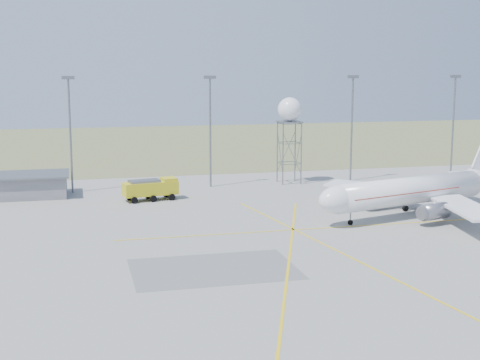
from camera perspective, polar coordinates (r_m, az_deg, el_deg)
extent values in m
plane|color=#A3A29E|center=(67.81, 17.54, -9.67)|extent=(400.00, 400.00, 0.00)
cube|color=#5C6F3D|center=(198.52, -3.94, 3.18)|extent=(400.00, 120.00, 0.03)
cube|color=gray|center=(120.48, -18.87, -0.55)|extent=(18.00, 9.00, 3.60)
cube|color=slate|center=(120.18, -18.92, 0.36)|extent=(19.00, 10.00, 0.30)
cylinder|color=slate|center=(120.91, -14.27, 3.62)|extent=(0.36, 0.36, 20.00)
cube|color=slate|center=(120.35, -14.47, 8.46)|extent=(2.20, 0.50, 0.60)
cylinder|color=slate|center=(123.31, -2.55, 4.02)|extent=(0.36, 0.36, 20.00)
cube|color=slate|center=(122.76, -2.59, 8.76)|extent=(2.20, 0.50, 0.60)
cylinder|color=slate|center=(131.71, 9.51, 4.24)|extent=(0.36, 0.36, 20.00)
cube|color=slate|center=(131.20, 9.63, 8.68)|extent=(2.20, 0.50, 0.60)
cylinder|color=slate|center=(141.88, 17.72, 4.29)|extent=(0.36, 0.36, 20.00)
cube|color=slate|center=(141.41, 17.93, 8.41)|extent=(2.20, 0.50, 0.60)
cylinder|color=white|center=(102.06, 14.30, -0.89)|extent=(26.54, 11.31, 4.07)
ellipsoid|color=white|center=(93.39, 8.49, -1.65)|extent=(7.39, 5.73, 4.07)
cube|color=black|center=(92.53, 7.90, -1.36)|extent=(2.11, 2.58, 0.99)
cube|color=white|center=(115.52, 18.79, 0.49)|extent=(4.69, 6.28, 0.18)
cube|color=white|center=(109.84, 11.51, -0.61)|extent=(14.56, 15.34, 0.37)
cube|color=white|center=(97.20, 18.70, -2.23)|extent=(7.57, 16.87, 0.37)
cylinder|color=slate|center=(105.95, 11.64, -1.48)|extent=(4.76, 3.44, 2.34)
cylinder|color=slate|center=(97.67, 16.25, -2.60)|extent=(4.76, 3.44, 2.34)
cube|color=#B01F0B|center=(100.65, 13.48, -0.95)|extent=(20.69, 9.64, 0.12)
cylinder|color=black|center=(95.36, 9.39, -3.54)|extent=(0.88, 0.88, 0.92)
cube|color=black|center=(104.13, 15.03, -2.64)|extent=(2.68, 6.15, 0.92)
cylinder|color=slate|center=(104.03, 15.04, -2.39)|extent=(0.30, 0.30, 1.83)
cylinder|color=slate|center=(125.73, 3.69, 2.22)|extent=(0.22, 0.22, 11.77)
cylinder|color=slate|center=(126.87, 5.25, 2.27)|extent=(0.22, 0.22, 11.77)
cylinder|color=slate|center=(130.27, 4.73, 2.46)|extent=(0.22, 0.22, 11.77)
cylinder|color=slate|center=(129.16, 3.20, 2.42)|extent=(0.22, 0.22, 11.77)
cube|color=slate|center=(127.40, 4.25, 4.97)|extent=(4.22, 4.22, 0.23)
sphere|color=white|center=(127.24, 4.26, 6.03)|extent=(4.53, 4.53, 4.53)
cube|color=gold|center=(112.26, -7.66, -0.72)|extent=(9.46, 4.65, 2.21)
cube|color=gold|center=(113.07, -6.11, -0.15)|extent=(2.90, 3.22, 1.41)
cube|color=black|center=(113.28, -5.77, -0.07)|extent=(0.59, 2.59, 1.01)
cube|color=slate|center=(111.75, -8.17, -0.10)|extent=(5.39, 3.31, 0.40)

